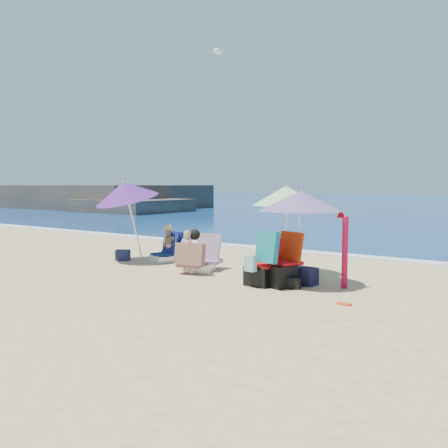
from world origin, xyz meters
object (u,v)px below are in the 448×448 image
Objects in this scene: umbrella_blue at (125,191)px; camp_chair_left at (262,271)px; chair_navy at (164,254)px; person_left at (169,244)px; umbrella_turquoise at (300,201)px; umbrella_striped at (286,196)px; person_center at (189,253)px; furled_umbrella at (344,245)px; chair_rainbow at (204,261)px; camp_chair_right at (277,266)px; seagull at (218,51)px.

camp_chair_left is at bearing -6.27° from umbrella_blue.
person_left is (0.07, 0.09, 0.24)m from chair_navy.
umbrella_striped is at bearing 132.53° from umbrella_turquoise.
umbrella_blue is 2.80m from person_center.
umbrella_blue is 2.23× the size of person_center.
person_center is (1.72, -1.06, 0.29)m from chair_navy.
umbrella_blue is 2.36× the size of camp_chair_left.
umbrella_turquoise is 4.49m from chair_navy.
furled_umbrella reaches higher than chair_rainbow.
furled_umbrella is 1.32m from camp_chair_right.
chair_navy is 4.05m from camp_chair_right.
furled_umbrella reaches higher than camp_chair_left.
furled_umbrella is 1.53× the size of person_center.
camp_chair_left is at bearing -165.13° from camp_chair_right.
camp_chair_right reaches higher than camp_chair_left.
camp_chair_left is (4.32, -0.48, -1.52)m from umbrella_blue.
umbrella_blue is at bearing -177.81° from furled_umbrella.
umbrella_striped reaches higher than furled_umbrella.
umbrella_blue is 2.20× the size of chair_rainbow.
person_left is at bearing 52.10° from chair_navy.
umbrella_striped is at bearing 11.07° from umbrella_blue.
furled_umbrella is 1.62× the size of camp_chair_left.
furled_umbrella reaches higher than person_center.
seagull reaches higher than furled_umbrella.
umbrella_turquoise is 2.51× the size of seagull.
chair_navy is at bearing -127.73° from seagull.
umbrella_blue is 2.88× the size of chair_navy.
umbrella_blue reaches higher than chair_rainbow.
person_center is at bearing -86.58° from chair_rainbow.
umbrella_blue reaches higher than person_center.
umbrella_turquoise is 1.87× the size of chair_rainbow.
seagull is (-3.31, 1.80, 3.73)m from umbrella_turquoise.
furled_umbrella reaches higher than chair_navy.
umbrella_turquoise is 2.45× the size of chair_navy.
umbrella_striped is 2.08× the size of person_left.
camp_chair_right is at bearing -4.88° from umbrella_blue.
chair_navy is at bearing 162.78° from camp_chair_left.
seagull is at bearing 110.95° from person_center.
camp_chair_right reaches higher than person_center.
chair_navy is at bearing 163.05° from chair_rainbow.
umbrella_turquoise is 4.91m from umbrella_blue.
umbrella_turquoise is 1.24× the size of furled_umbrella.
seagull is at bearing 159.26° from umbrella_striped.
furled_umbrella is 1.51× the size of chair_rainbow.
umbrella_striped is 1.31× the size of furled_umbrella.
furled_umbrella is at bearing 16.64° from umbrella_turquoise.
umbrella_blue is at bearing 173.73° from camp_chair_left.
umbrella_blue is 2.95× the size of seagull.
person_left is (-1.61, 0.61, 0.21)m from chair_rainbow.
umbrella_turquoise is 1.70× the size of camp_chair_right.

